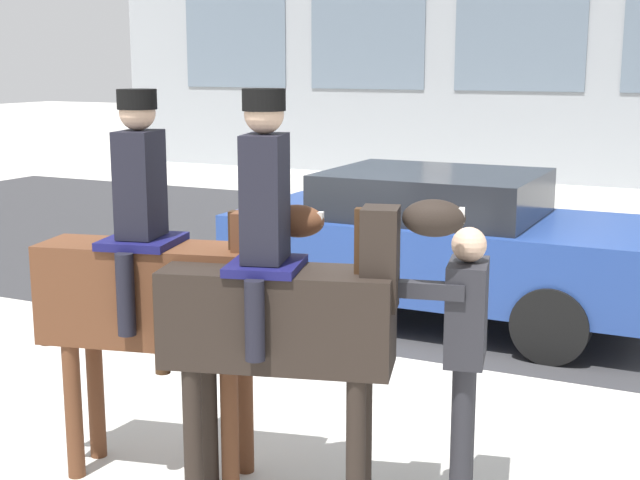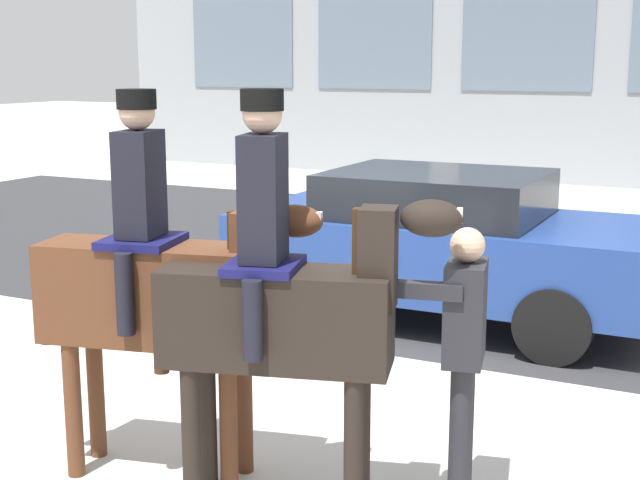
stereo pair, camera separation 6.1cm
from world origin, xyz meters
The scene contains 6 objects.
ground_plane centered at (0.00, 0.00, 0.00)m, with size 80.00×80.00×0.00m, color #B2AFA8.
road_surface centered at (0.00, 4.75, 0.00)m, with size 24.33×8.50×0.01m.
mounted_horse_lead centered at (-0.35, -2.34, 1.27)m, with size 1.86×0.76×2.46m.
mounted_horse_companion centered at (0.58, -2.43, 1.28)m, with size 1.75×0.78×2.48m.
pedestrian_bystander centered at (1.49, -1.95, 1.01)m, with size 0.81×0.57×1.71m.
street_car_near_lane centered at (0.11, 1.85, 0.81)m, with size 4.21×2.03×1.53m.
Camera 1 is at (2.88, -6.73, 2.63)m, focal length 50.00 mm.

